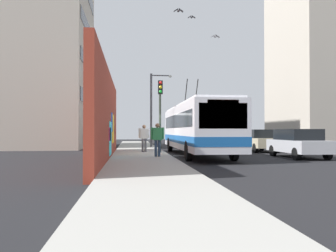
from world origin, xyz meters
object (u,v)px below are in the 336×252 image
at_px(city_bus, 196,127).
at_px(parked_car_champagne, 259,140).
at_px(traffic_light, 160,104).
at_px(pedestrian_midblock, 144,136).
at_px(street_lamp, 154,104).
at_px(parked_car_silver, 298,143).
at_px(pedestrian_at_curb, 157,137).

height_order(city_bus, parked_car_champagne, city_bus).
bearing_deg(traffic_light, pedestrian_midblock, 66.97).
xyz_separation_m(traffic_light, street_lamp, (7.50, -0.12, 0.57)).
relative_size(parked_car_silver, street_lamp, 0.70).
height_order(pedestrian_at_curb, street_lamp, street_lamp).
bearing_deg(traffic_light, parked_car_silver, -113.87).
bearing_deg(street_lamp, pedestrian_midblock, 171.18).
height_order(city_bus, street_lamp, street_lamp).
xyz_separation_m(pedestrian_midblock, traffic_light, (-0.42, -0.98, 1.99)).
bearing_deg(pedestrian_midblock, parked_car_champagne, -75.50).
bearing_deg(street_lamp, traffic_light, 179.10).
distance_m(parked_car_champagne, pedestrian_at_curb, 9.86).
distance_m(parked_car_silver, pedestrian_midblock, 9.11).
xyz_separation_m(pedestrian_midblock, pedestrian_at_curb, (-3.87, -0.54, 0.01)).
bearing_deg(city_bus, parked_car_champagne, -58.07).
relative_size(parked_car_champagne, pedestrian_midblock, 2.48).
height_order(city_bus, pedestrian_at_curb, city_bus).
height_order(pedestrian_midblock, traffic_light, traffic_light).
bearing_deg(pedestrian_at_curb, parked_car_champagne, -52.31).
height_order(city_bus, traffic_light, city_bus).
distance_m(traffic_light, street_lamp, 7.52).
distance_m(city_bus, street_lamp, 8.65).
bearing_deg(parked_car_silver, traffic_light, 66.13).
height_order(parked_car_silver, street_lamp, street_lamp).
relative_size(parked_car_champagne, street_lamp, 0.69).
bearing_deg(parked_car_silver, street_lamp, 33.92).
xyz_separation_m(pedestrian_at_curb, traffic_light, (3.45, -0.44, 1.98)).
bearing_deg(pedestrian_midblock, street_lamp, -8.82).
bearing_deg(traffic_light, parked_car_champagne, -70.72).
xyz_separation_m(parked_car_silver, pedestrian_midblock, (3.67, 8.33, 0.33)).
bearing_deg(pedestrian_midblock, pedestrian_at_curb, -172.11).
height_order(parked_car_champagne, traffic_light, traffic_light).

